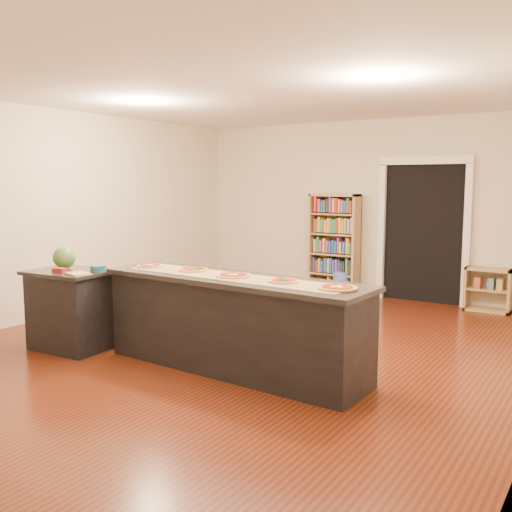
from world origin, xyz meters
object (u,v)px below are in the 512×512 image
Objects in this scene: side_counter at (71,309)px; bookshelf at (334,244)px; kitchen_island at (234,323)px; watermelon at (64,258)px; waste_bin at (341,284)px; low_shelf at (488,290)px.

bookshelf is (1.07, 4.42, 0.38)m from side_counter.
watermelon is (-2.07, -0.33, 0.53)m from kitchen_island.
kitchen_island is at bearing -80.40° from waste_bin.
kitchen_island is at bearing -111.13° from low_shelf.
side_counter is 1.42× the size of low_shelf.
kitchen_island is 4.33m from low_shelf.
side_counter is at bearing -103.57° from bookshelf.
bookshelf is 4.21× the size of waste_bin.
waste_bin is at bearing -177.99° from low_shelf.
watermelon is (-1.40, -4.29, 0.80)m from waste_bin.
kitchen_island reaches higher than side_counter.
kitchen_island is 2.16m from watermelon.
bookshelf is 2.45m from low_shelf.
bookshelf reaches higher than kitchen_island.
side_counter is 4.54m from waste_bin.
kitchen_island is at bearing 8.17° from side_counter.
waste_bin is (0.17, -0.07, -0.62)m from bookshelf.
watermelon is at bearing -168.35° from kitchen_island.
bookshelf is at bearing 74.28° from watermelon.
bookshelf is at bearing -179.71° from low_shelf.
kitchen_island is 4.49× the size of low_shelf.
kitchen_island is at bearing -78.21° from bookshelf.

